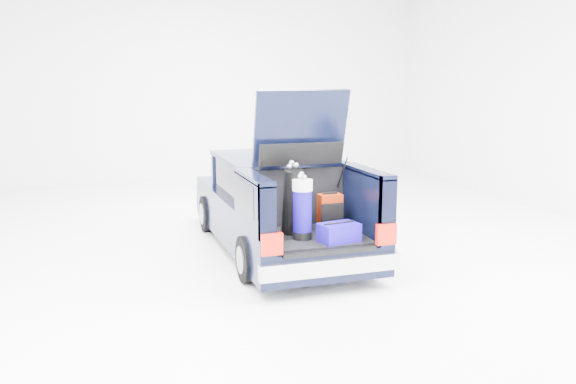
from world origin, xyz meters
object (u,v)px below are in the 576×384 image
object	(u,v)px
black_golf_bag	(293,202)
blue_golf_bag	(302,209)
car	(276,205)
red_suitcase	(330,212)
blue_duffel	(339,232)

from	to	relation	value
black_golf_bag	blue_golf_bag	bearing A→B (deg)	-87.97
car	red_suitcase	xyz separation A→B (m)	(0.34, -1.38, 0.17)
car	blue_duffel	bearing A→B (deg)	-83.72
car	blue_duffel	world-z (taller)	car
car	blue_golf_bag	world-z (taller)	car
red_suitcase	black_golf_bag	distance (m)	0.59
black_golf_bag	blue_duffel	xyz separation A→B (m)	(0.43, -0.52, -0.32)
red_suitcase	blue_duffel	xyz separation A→B (m)	(-0.12, -0.60, -0.12)
car	blue_golf_bag	distance (m)	1.75
red_suitcase	black_golf_bag	bearing A→B (deg)	-171.12
car	black_golf_bag	world-z (taller)	car
red_suitcase	black_golf_bag	world-z (taller)	black_golf_bag
blue_golf_bag	red_suitcase	bearing A→B (deg)	36.35
red_suitcase	blue_golf_bag	world-z (taller)	blue_golf_bag
blue_golf_bag	blue_duffel	size ratio (longest dim) A/B	1.62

